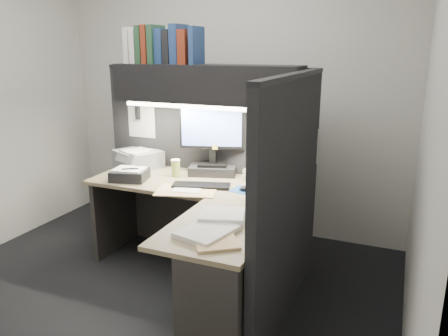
{
  "coord_description": "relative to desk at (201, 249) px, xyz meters",
  "views": [
    {
      "loc": [
        1.64,
        -2.46,
        1.78
      ],
      "look_at": [
        0.38,
        0.51,
        0.89
      ],
      "focal_mm": 35.0,
      "sensor_mm": 36.0,
      "label": 1
    }
  ],
  "objects": [
    {
      "name": "mouse",
      "position": [
        0.13,
        0.5,
        0.31
      ],
      "size": [
        0.08,
        0.1,
        0.03
      ],
      "primitive_type": "ellipsoid",
      "rotation": [
        0.0,
        0.0,
        -0.34
      ],
      "color": "black",
      "rests_on": "mousepad"
    },
    {
      "name": "keyboard",
      "position": [
        -0.21,
        0.46,
        0.3
      ],
      "size": [
        0.47,
        0.27,
        0.02
      ],
      "primitive_type": "cube",
      "rotation": [
        0.0,
        0.0,
        0.29
      ],
      "color": "black",
      "rests_on": "desk"
    },
    {
      "name": "open_folder",
      "position": [
        -0.27,
        0.32,
        0.29
      ],
      "size": [
        0.51,
        0.4,
        0.01
      ],
      "primitive_type": "cube",
      "rotation": [
        0.0,
        0.0,
        0.28
      ],
      "color": "tan",
      "rests_on": "desk"
    },
    {
      "name": "partition_back",
      "position": [
        -0.4,
        0.93,
        0.36
      ],
      "size": [
        1.9,
        0.06,
        1.6
      ],
      "primitive_type": "cube",
      "color": "black",
      "rests_on": "floor"
    },
    {
      "name": "floor",
      "position": [
        -0.43,
        0.0,
        -0.44
      ],
      "size": [
        3.5,
        3.5,
        0.0
      ],
      "primitive_type": "plane",
      "color": "black",
      "rests_on": "ground"
    },
    {
      "name": "manila_stack",
      "position": [
        0.29,
        -0.4,
        0.3
      ],
      "size": [
        0.36,
        0.38,
        0.02
      ],
      "primitive_type": "cube",
      "rotation": [
        0.0,
        0.0,
        0.61
      ],
      "color": "tan",
      "rests_on": "desk"
    },
    {
      "name": "partition_right",
      "position": [
        0.55,
        0.18,
        0.36
      ],
      "size": [
        0.06,
        1.5,
        1.6
      ],
      "primitive_type": "cube",
      "color": "black",
      "rests_on": "floor"
    },
    {
      "name": "telephone",
      "position": [
        0.16,
        0.79,
        0.33
      ],
      "size": [
        0.28,
        0.29,
        0.08
      ],
      "primitive_type": "cube",
      "rotation": [
        0.0,
        0.0,
        -0.44
      ],
      "color": "beige",
      "rests_on": "desk"
    },
    {
      "name": "task_light_tube",
      "position": [
        -0.3,
        0.61,
        0.89
      ],
      "size": [
        1.32,
        0.04,
        0.04
      ],
      "primitive_type": "cylinder",
      "rotation": [
        0.0,
        1.57,
        0.0
      ],
      "color": "white",
      "rests_on": "overhead_shelf"
    },
    {
      "name": "notebook_stack",
      "position": [
        -0.84,
        0.4,
        0.33
      ],
      "size": [
        0.33,
        0.3,
        0.08
      ],
      "primitive_type": "cube",
      "rotation": [
        0.0,
        0.0,
        0.26
      ],
      "color": "black",
      "rests_on": "desk"
    },
    {
      "name": "wall_back",
      "position": [
        -0.43,
        1.5,
        0.91
      ],
      "size": [
        3.5,
        0.04,
        2.7
      ],
      "primitive_type": "cube",
      "color": "silver",
      "rests_on": "floor"
    },
    {
      "name": "wall_right",
      "position": [
        1.32,
        0.0,
        0.91
      ],
      "size": [
        0.04,
        3.0,
        2.7
      ],
      "primitive_type": "cube",
      "color": "silver",
      "rests_on": "floor"
    },
    {
      "name": "pinned_papers",
      "position": [
        -0.0,
        0.56,
        0.61
      ],
      "size": [
        1.76,
        1.31,
        0.51
      ],
      "color": "white",
      "rests_on": "partition_back"
    },
    {
      "name": "desk",
      "position": [
        0.0,
        0.0,
        0.0
      ],
      "size": [
        1.7,
        1.53,
        0.73
      ],
      "color": "#817152",
      "rests_on": "floor"
    },
    {
      "name": "binder_row",
      "position": [
        -0.68,
        0.75,
        1.35
      ],
      "size": [
        0.65,
        0.26,
        0.31
      ],
      "color": "silver",
      "rests_on": "overhead_shelf"
    },
    {
      "name": "printer",
      "position": [
        -1.0,
        0.78,
        0.36
      ],
      "size": [
        0.47,
        0.45,
        0.15
      ],
      "primitive_type": "cube",
      "rotation": [
        0.0,
        0.0,
        -0.41
      ],
      "color": "gray",
      "rests_on": "desk"
    },
    {
      "name": "mousepad",
      "position": [
        0.13,
        0.51,
        0.29
      ],
      "size": [
        0.22,
        0.2,
        0.0
      ],
      "primitive_type": "cube",
      "rotation": [
        0.0,
        0.0,
        -0.11
      ],
      "color": "#1C499A",
      "rests_on": "desk"
    },
    {
      "name": "overhead_shelf",
      "position": [
        -0.3,
        0.75,
        1.06
      ],
      "size": [
        1.55,
        0.34,
        0.3
      ],
      "primitive_type": "cube",
      "color": "black",
      "rests_on": "partition_back"
    },
    {
      "name": "paper_stack_a",
      "position": [
        0.21,
        -0.11,
        0.31
      ],
      "size": [
        0.33,
        0.31,
        0.05
      ],
      "primitive_type": "cube",
      "rotation": [
        0.0,
        0.0,
        0.3
      ],
      "color": "white",
      "rests_on": "desk"
    },
    {
      "name": "coffee_cup",
      "position": [
        -0.54,
        0.64,
        0.35
      ],
      "size": [
        0.09,
        0.09,
        0.14
      ],
      "primitive_type": "cylinder",
      "rotation": [
        0.0,
        0.0,
        0.36
      ],
      "color": "#B6C04C",
      "rests_on": "desk"
    },
    {
      "name": "monitor",
      "position": [
        -0.28,
        0.82,
        0.52
      ],
      "size": [
        0.53,
        0.34,
        0.59
      ],
      "rotation": [
        0.0,
        0.0,
        0.29
      ],
      "color": "black",
      "rests_on": "desk"
    },
    {
      "name": "paper_stack_b",
      "position": [
        0.21,
        -0.34,
        0.3
      ],
      "size": [
        0.33,
        0.38,
        0.03
      ],
      "primitive_type": "cube",
      "rotation": [
        0.0,
        0.0,
        -0.24
      ],
      "color": "white",
      "rests_on": "desk"
    }
  ]
}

